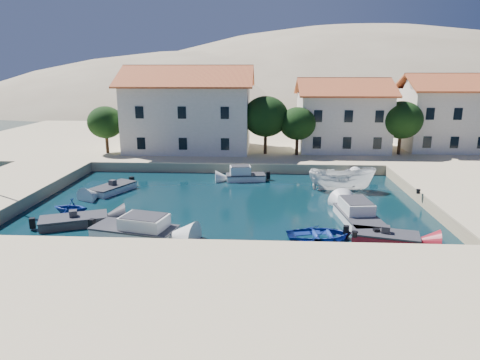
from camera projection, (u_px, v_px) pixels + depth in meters
The scene contains 19 objects.
ground at pixel (213, 256), 24.20m from camera, with size 400.00×400.00×0.00m, color black.
quay_south at pixel (197, 304), 18.27m from camera, with size 52.00×12.00×1.00m, color beige.
quay_north at pixel (258, 140), 60.71m from camera, with size 80.00×36.00×1.00m, color beige.
hills at pixel (314, 170), 148.50m from camera, with size 254.00×176.00×99.00m.
building_left at pixel (189, 108), 50.10m from camera, with size 14.70×9.45×9.70m.
building_mid at pixel (342, 114), 50.31m from camera, with size 10.50×8.40×8.30m.
building_right at pixel (443, 111), 50.59m from camera, with size 9.45×8.40×8.80m.
trees at pixel (279, 120), 47.37m from camera, with size 37.30×5.30×6.45m.
bollards at pixel (263, 215), 27.51m from camera, with size 29.36×9.56×0.30m.
motorboat_grey_sw at pixel (74, 221), 28.92m from camera, with size 4.75×3.42×1.25m.
cabin_cruiser_south at pixel (134, 229), 27.00m from camera, with size 5.71×3.47×1.60m.
rowboat_south at pixel (320, 239), 26.64m from camera, with size 2.94×4.12×0.85m, color #1B3895.
motorboat_red_se at pixel (385, 238), 26.06m from camera, with size 4.26×2.67×1.25m.
cabin_cruiser_east at pixel (359, 216), 29.29m from camera, with size 2.79×5.64×1.60m.
boat_east at pixel (341, 190), 37.39m from camera, with size 2.16×5.73×2.21m, color white.
motorboat_white_ne at pixel (347, 178), 40.48m from camera, with size 2.73×3.33×1.25m.
rowboat_west at pixel (71, 214), 31.23m from camera, with size 2.23×2.59×1.36m, color #1B3895.
motorboat_white_west at pixel (113, 189), 36.84m from camera, with size 3.34×4.48×1.25m.
cabin_cruiser_north at pixel (246, 176), 40.62m from camera, with size 3.88×2.07×1.60m.
Camera 1 is at (2.70, -22.25, 10.21)m, focal length 32.00 mm.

